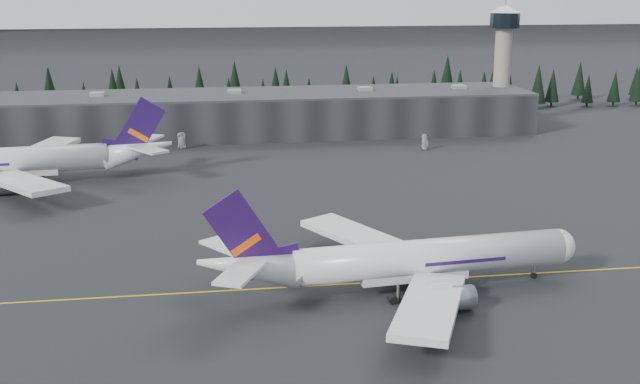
{
  "coord_description": "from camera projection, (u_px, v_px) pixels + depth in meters",
  "views": [
    {
      "loc": [
        -20.79,
        -116.08,
        45.46
      ],
      "look_at": [
        0.0,
        20.0,
        9.0
      ],
      "focal_mm": 45.0,
      "sensor_mm": 36.0,
      "label": 1
    }
  ],
  "objects": [
    {
      "name": "terminal",
      "position": [
        268.0,
        113.0,
        243.43
      ],
      "size": [
        160.0,
        30.0,
        12.6
      ],
      "color": "black",
      "rests_on": "ground"
    },
    {
      "name": "gse_vehicle_b",
      "position": [
        425.0,
        147.0,
        221.48
      ],
      "size": [
        4.76,
        2.8,
        1.52
      ],
      "primitive_type": "imported",
      "rotation": [
        0.0,
        0.0,
        -1.33
      ],
      "color": "silver",
      "rests_on": "ground"
    },
    {
      "name": "control_tower",
      "position": [
        503.0,
        52.0,
        252.87
      ],
      "size": [
        10.0,
        10.0,
        37.7
      ],
      "color": "gray",
      "rests_on": "ground"
    },
    {
      "name": "gse_vehicle_a",
      "position": [
        182.0,
        146.0,
        223.0
      ],
      "size": [
        2.31,
        4.72,
        1.29
      ],
      "primitive_type": "imported",
      "rotation": [
        0.0,
        0.0,
        0.04
      ],
      "color": "silver",
      "rests_on": "ground"
    },
    {
      "name": "jet_parked",
      "position": [
        28.0,
        160.0,
        183.86
      ],
      "size": [
        65.36,
        60.11,
        19.23
      ],
      "rotation": [
        0.0,
        0.0,
        3.23
      ],
      "color": "silver",
      "rests_on": "ground"
    },
    {
      "name": "ground",
      "position": [
        339.0,
        280.0,
        125.6
      ],
      "size": [
        1400.0,
        1400.0,
        0.0
      ],
      "primitive_type": "plane",
      "color": "black",
      "rests_on": "ground"
    },
    {
      "name": "mountain_ridge",
      "position": [
        211.0,
        15.0,
        1081.18
      ],
      "size": [
        4400.0,
        900.0,
        420.0
      ],
      "primitive_type": null,
      "color": "white",
      "rests_on": "ground"
    },
    {
      "name": "treeline",
      "position": [
        258.0,
        93.0,
        278.48
      ],
      "size": [
        360.0,
        20.0,
        15.0
      ],
      "primitive_type": "cube",
      "color": "black",
      "rests_on": "ground"
    },
    {
      "name": "taxiline",
      "position": [
        341.0,
        284.0,
        123.68
      ],
      "size": [
        400.0,
        0.4,
        0.02
      ],
      "primitive_type": "cube",
      "color": "gold",
      "rests_on": "ground"
    },
    {
      "name": "jet_main",
      "position": [
        397.0,
        261.0,
        119.64
      ],
      "size": [
        59.38,
        54.63,
        17.46
      ],
      "rotation": [
        0.0,
        0.0,
        0.09
      ],
      "color": "silver",
      "rests_on": "ground"
    }
  ]
}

